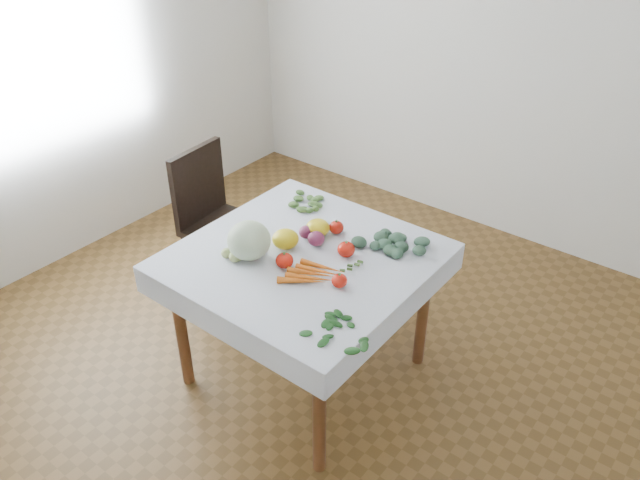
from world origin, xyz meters
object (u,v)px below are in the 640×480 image
object	(u,v)px
table	(304,272)
heirloom_back	(318,228)
cabbage	(249,240)
chair	(213,212)
carrot_bunch	(313,274)

from	to	relation	value
table	heirloom_back	world-z (taller)	heirloom_back
cabbage	heirloom_back	bearing A→B (deg)	69.43
chair	carrot_bunch	size ratio (longest dim) A/B	3.50
table	heirloom_back	size ratio (longest dim) A/B	8.35
chair	cabbage	size ratio (longest dim) A/B	4.48
table	heirloom_back	bearing A→B (deg)	107.27
table	cabbage	distance (m)	0.32
table	heirloom_back	distance (m)	0.24
heirloom_back	carrot_bunch	xyz separation A→B (m)	(0.20, -0.29, -0.03)
cabbage	carrot_bunch	world-z (taller)	cabbage
chair	heirloom_back	bearing A→B (deg)	-6.17
table	carrot_bunch	bearing A→B (deg)	-37.05
carrot_bunch	cabbage	bearing A→B (deg)	-170.14
chair	carrot_bunch	world-z (taller)	chair
table	chair	xyz separation A→B (m)	(-0.93, 0.28, -0.13)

